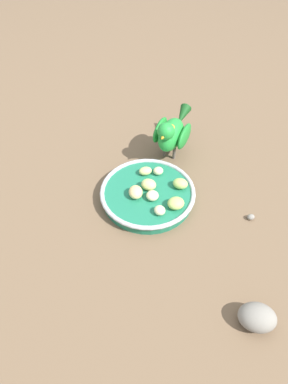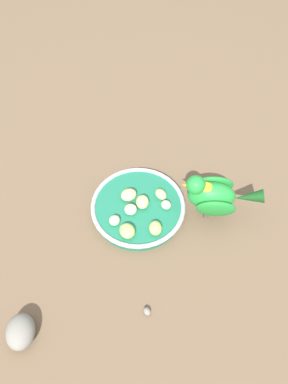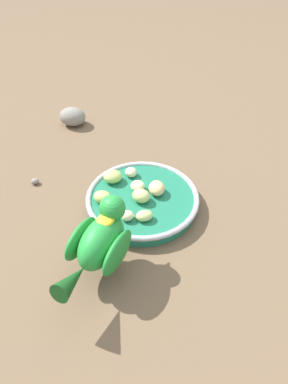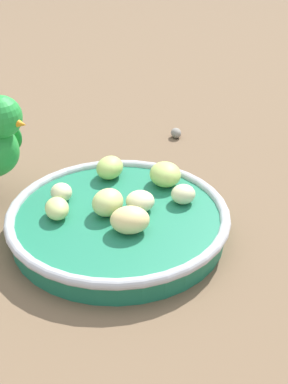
# 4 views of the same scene
# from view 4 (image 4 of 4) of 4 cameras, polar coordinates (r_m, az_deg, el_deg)

# --- Properties ---
(ground_plane) EXTENTS (4.00, 4.00, 0.00)m
(ground_plane) POSITION_cam_4_polar(r_m,az_deg,el_deg) (0.62, -3.53, -4.15)
(ground_plane) COLOR brown
(feeding_bowl) EXTENTS (0.24, 0.24, 0.03)m
(feeding_bowl) POSITION_cam_4_polar(r_m,az_deg,el_deg) (0.60, -2.60, -2.98)
(feeding_bowl) COLOR #1E7251
(feeding_bowl) RESTS_ON ground_plane
(apple_piece_0) EXTENTS (0.05, 0.04, 0.03)m
(apple_piece_0) POSITION_cam_4_polar(r_m,az_deg,el_deg) (0.65, 2.14, 1.78)
(apple_piece_0) COLOR #B2CC66
(apple_piece_0) RESTS_ON feeding_bowl
(apple_piece_1) EXTENTS (0.05, 0.05, 0.03)m
(apple_piece_1) POSITION_cam_4_polar(r_m,az_deg,el_deg) (0.59, -3.90, -1.11)
(apple_piece_1) COLOR #C6D17A
(apple_piece_1) RESTS_ON feeding_bowl
(apple_piece_2) EXTENTS (0.04, 0.05, 0.03)m
(apple_piece_2) POSITION_cam_4_polar(r_m,az_deg,el_deg) (0.57, -1.42, -2.80)
(apple_piece_2) COLOR #E5C67F
(apple_piece_2) RESTS_ON feeding_bowl
(apple_piece_3) EXTENTS (0.04, 0.03, 0.02)m
(apple_piece_3) POSITION_cam_4_polar(r_m,az_deg,el_deg) (0.60, -8.69, -1.64)
(apple_piece_3) COLOR #C6D17A
(apple_piece_3) RESTS_ON feeding_bowl
(apple_piece_4) EXTENTS (0.05, 0.05, 0.02)m
(apple_piece_4) POSITION_cam_4_polar(r_m,az_deg,el_deg) (0.66, -3.45, 2.45)
(apple_piece_4) COLOR #B2CC66
(apple_piece_4) RESTS_ON feeding_bowl
(apple_piece_5) EXTENTS (0.03, 0.03, 0.02)m
(apple_piece_5) POSITION_cam_4_polar(r_m,az_deg,el_deg) (0.62, 3.94, -0.22)
(apple_piece_5) COLOR beige
(apple_piece_5) RESTS_ON feeding_bowl
(apple_piece_6) EXTENTS (0.03, 0.03, 0.02)m
(apple_piece_6) POSITION_cam_4_polar(r_m,az_deg,el_deg) (0.63, -8.26, -0.03)
(apple_piece_6) COLOR beige
(apple_piece_6) RESTS_ON feeding_bowl
(apple_piece_7) EXTENTS (0.03, 0.03, 0.02)m
(apple_piece_7) POSITION_cam_4_polar(r_m,az_deg,el_deg) (0.60, -0.38, -0.92)
(apple_piece_7) COLOR beige
(apple_piece_7) RESTS_ON feeding_bowl
(pebble_0) EXTENTS (0.02, 0.02, 0.01)m
(pebble_0) POSITION_cam_4_polar(r_m,az_deg,el_deg) (0.82, 3.22, 5.90)
(pebble_0) COLOR gray
(pebble_0) RESTS_ON ground_plane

